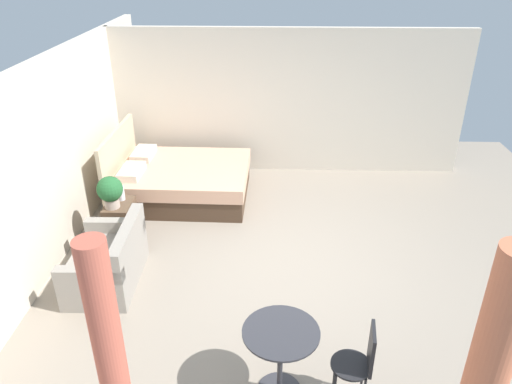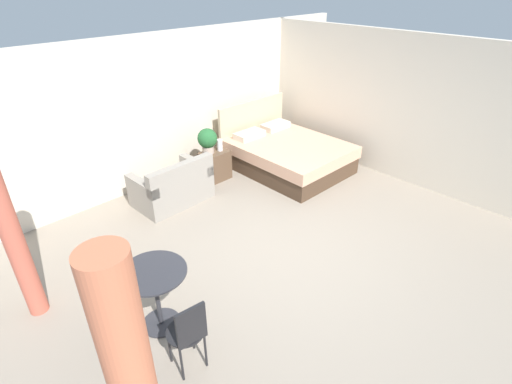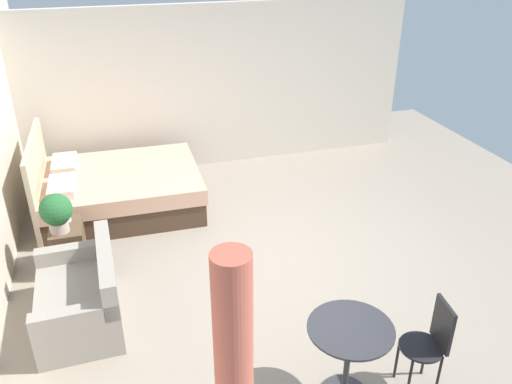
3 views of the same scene
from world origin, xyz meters
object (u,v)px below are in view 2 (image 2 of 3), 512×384
Objects in this scene: nightstand at (215,166)px; couch at (173,187)px; potted_plant at (207,140)px; vase at (220,145)px; bed at (287,154)px; balcony_table at (156,288)px; cafe_chair_near_window at (189,331)px.

couch is at bearing -172.02° from nightstand.
potted_plant is 2.15× the size of vase.
bed reaches higher than couch.
vase is at bearing 6.36° from couch.
balcony_table is 0.85× the size of cafe_chair_near_window.
couch is 1.64× the size of balcony_table.
vase is at bearing 38.90° from balcony_table.
bed is at bearing 22.45° from balcony_table.
vase is at bearing 152.83° from bed.
couch is 2.65m from balcony_table.
couch is 1.03m from nightstand.
potted_plant is (0.92, 0.19, 0.52)m from couch.
potted_plant is (-1.39, 0.67, 0.50)m from bed.
bed is at bearing -25.54° from nightstand.
potted_plant is at bearing 48.70° from cafe_chair_near_window.
potted_plant reaches higher than balcony_table.
couch reaches higher than nightstand.
balcony_table is (-3.92, -1.62, 0.22)m from bed.
potted_plant is at bearing 163.38° from vase.
cafe_chair_near_window is at bearing -121.39° from couch.
bed is 1.36m from vase.
potted_plant reaches higher than couch.
balcony_table is (-2.53, -2.28, -0.28)m from potted_plant.
couch is (-2.31, 0.47, -0.02)m from bed.
couch is 1.21m from vase.
balcony_table is (-2.75, -2.22, -0.13)m from vase.
bed reaches higher than nightstand.
couch is at bearing 52.40° from balcony_table.
cafe_chair_near_window is (-0.09, -0.70, 0.00)m from balcony_table.
nightstand is at bearing 172.42° from vase.
cafe_chair_near_window is (-2.72, -2.94, 0.25)m from nightstand.
bed is at bearing -11.58° from couch.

